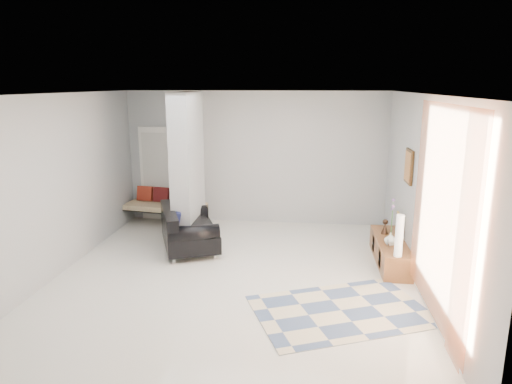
# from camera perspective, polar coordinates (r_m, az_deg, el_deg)

# --- Properties ---
(floor) EXTENTS (6.00, 6.00, 0.00)m
(floor) POSITION_cam_1_polar(r_m,az_deg,el_deg) (7.23, -2.88, -10.61)
(floor) COLOR white
(floor) RESTS_ON ground
(ceiling) EXTENTS (6.00, 6.00, 0.00)m
(ceiling) POSITION_cam_1_polar(r_m,az_deg,el_deg) (6.61, -3.17, 12.16)
(ceiling) COLOR white
(ceiling) RESTS_ON wall_back
(wall_back) EXTENTS (6.00, 0.00, 6.00)m
(wall_back) POSITION_cam_1_polar(r_m,az_deg,el_deg) (9.70, -0.08, 4.27)
(wall_back) COLOR #B3B6B8
(wall_back) RESTS_ON ground
(wall_front) EXTENTS (6.00, 0.00, 6.00)m
(wall_front) POSITION_cam_1_polar(r_m,az_deg,el_deg) (3.99, -10.25, -9.55)
(wall_front) COLOR #B3B6B8
(wall_front) RESTS_ON ground
(wall_left) EXTENTS (0.00, 6.00, 6.00)m
(wall_left) POSITION_cam_1_polar(r_m,az_deg,el_deg) (7.73, -23.58, 0.76)
(wall_left) COLOR #B3B6B8
(wall_left) RESTS_ON ground
(wall_right) EXTENTS (0.00, 6.00, 6.00)m
(wall_right) POSITION_cam_1_polar(r_m,az_deg,el_deg) (6.89, 20.16, -0.36)
(wall_right) COLOR #B3B6B8
(wall_right) RESTS_ON ground
(partition_column) EXTENTS (0.35, 1.20, 2.80)m
(partition_column) POSITION_cam_1_polar(r_m,az_deg,el_deg) (8.55, -8.54, 2.87)
(partition_column) COLOR #9DA2A4
(partition_column) RESTS_ON floor
(hallway_door) EXTENTS (0.85, 0.06, 2.04)m
(hallway_door) POSITION_cam_1_polar(r_m,az_deg,el_deg) (10.18, -11.94, 2.24)
(hallway_door) COLOR white
(hallway_door) RESTS_ON floor
(curtain) EXTENTS (0.00, 2.55, 2.55)m
(curtain) POSITION_cam_1_polar(r_m,az_deg,el_deg) (5.78, 22.00, -2.56)
(curtain) COLOR #FF7F43
(curtain) RESTS_ON wall_right
(wall_art) EXTENTS (0.04, 0.45, 0.55)m
(wall_art) POSITION_cam_1_polar(r_m,az_deg,el_deg) (7.69, 18.58, 3.04)
(wall_art) COLOR #37230F
(wall_art) RESTS_ON wall_right
(media_console) EXTENTS (0.45, 1.68, 0.80)m
(media_console) POSITION_cam_1_polar(r_m,az_deg,el_deg) (8.03, 16.40, -7.09)
(media_console) COLOR brown
(media_console) RESTS_ON floor
(loveseat) EXTENTS (1.39, 1.75, 0.76)m
(loveseat) POSITION_cam_1_polar(r_m,az_deg,el_deg) (8.40, -8.75, -4.68)
(loveseat) COLOR silver
(loveseat) RESTS_ON floor
(daybed) EXTENTS (1.79, 0.97, 0.77)m
(daybed) POSITION_cam_1_polar(r_m,az_deg,el_deg) (9.96, -11.39, -1.54)
(daybed) COLOR black
(daybed) RESTS_ON floor
(area_rug) EXTENTS (2.64, 2.24, 0.01)m
(area_rug) POSITION_cam_1_polar(r_m,az_deg,el_deg) (6.35, 10.57, -14.37)
(area_rug) COLOR beige
(area_rug) RESTS_ON floor
(cylinder_lamp) EXTENTS (0.12, 0.12, 0.65)m
(cylinder_lamp) POSITION_cam_1_polar(r_m,az_deg,el_deg) (7.18, 17.47, -5.23)
(cylinder_lamp) COLOR white
(cylinder_lamp) RESTS_ON media_console
(bronze_figurine) EXTENTS (0.14, 0.14, 0.26)m
(bronze_figurine) POSITION_cam_1_polar(r_m,az_deg,el_deg) (8.23, 15.83, -4.18)
(bronze_figurine) COLOR black
(bronze_figurine) RESTS_ON media_console
(vase) EXTENTS (0.23, 0.23, 0.21)m
(vase) POSITION_cam_1_polar(r_m,az_deg,el_deg) (7.69, 16.48, -5.63)
(vase) COLOR silver
(vase) RESTS_ON media_console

